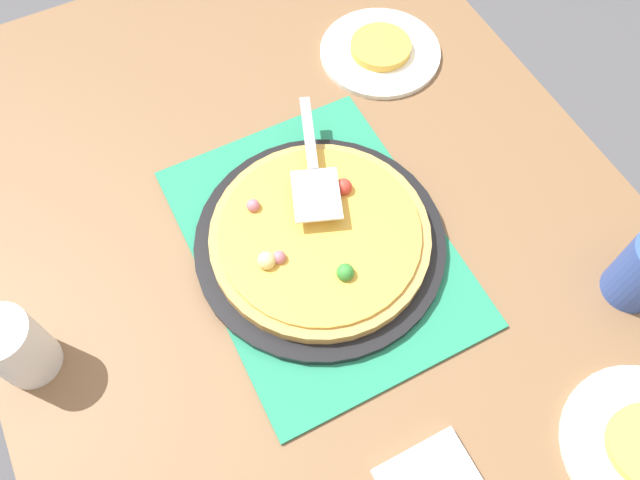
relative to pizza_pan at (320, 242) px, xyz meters
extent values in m
plane|color=#4C4C51|center=(0.00, 0.00, -0.76)|extent=(8.00, 8.00, 0.00)
cube|color=brown|center=(0.00, 0.00, -0.03)|extent=(1.40, 1.00, 0.03)
cube|color=brown|center=(0.64, -0.44, -0.40)|extent=(0.07, 0.07, 0.72)
cube|color=brown|center=(0.64, 0.44, -0.40)|extent=(0.07, 0.07, 0.72)
cube|color=#237F5B|center=(0.00, 0.00, -0.01)|extent=(0.48, 0.36, 0.01)
cylinder|color=black|center=(0.00, 0.00, 0.00)|extent=(0.38, 0.38, 0.01)
cylinder|color=tan|center=(0.00, 0.00, 0.02)|extent=(0.33, 0.33, 0.02)
cylinder|color=gold|center=(0.00, 0.00, 0.03)|extent=(0.30, 0.30, 0.01)
sphere|color=#B76675|center=(-0.01, 0.07, 0.04)|extent=(0.02, 0.02, 0.02)
sphere|color=#338433|center=(-0.08, 0.00, 0.04)|extent=(0.03, 0.03, 0.03)
sphere|color=#B76675|center=(0.08, 0.07, 0.04)|extent=(0.02, 0.02, 0.02)
sphere|color=red|center=(0.05, -0.07, 0.04)|extent=(0.03, 0.03, 0.03)
sphere|color=#E5CC7F|center=(-0.01, 0.09, 0.04)|extent=(0.03, 0.03, 0.03)
sphere|color=#B76675|center=(0.06, -0.02, 0.04)|extent=(0.03, 0.03, 0.03)
cylinder|color=white|center=(0.31, -0.28, -0.01)|extent=(0.22, 0.22, 0.01)
cylinder|color=gold|center=(0.31, -0.28, 0.01)|extent=(0.11, 0.11, 0.02)
cylinder|color=white|center=(0.02, 0.44, 0.05)|extent=(0.08, 0.08, 0.12)
cube|color=silver|center=(0.05, -0.02, 0.06)|extent=(0.11, 0.10, 0.00)
cube|color=#B2B2B7|center=(0.15, -0.06, 0.06)|extent=(0.14, 0.06, 0.01)
camera|label=1|loc=(-0.40, 0.21, 0.84)|focal=35.45mm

